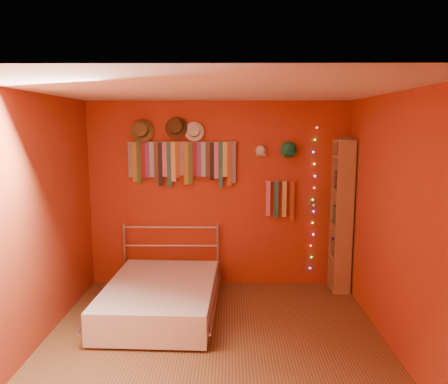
{
  "coord_description": "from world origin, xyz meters",
  "views": [
    {
      "loc": [
        0.16,
        -4.07,
        2.19
      ],
      "look_at": [
        0.09,
        0.9,
        1.42
      ],
      "focal_mm": 35.0,
      "sensor_mm": 36.0,
      "label": 1
    }
  ],
  "objects_px": {
    "tie_rack": "(182,161)",
    "bookshelf": "(345,215)",
    "reading_lamp": "(313,205)",
    "bed": "(161,297)"
  },
  "relations": [
    {
      "from": "tie_rack",
      "to": "reading_lamp",
      "type": "relative_size",
      "value": 4.57
    },
    {
      "from": "bookshelf",
      "to": "bed",
      "type": "bearing_deg",
      "value": -161.04
    },
    {
      "from": "bed",
      "to": "tie_rack",
      "type": "bearing_deg",
      "value": 82.1
    },
    {
      "from": "bookshelf",
      "to": "bed",
      "type": "distance_m",
      "value": 2.57
    },
    {
      "from": "tie_rack",
      "to": "bookshelf",
      "type": "bearing_deg",
      "value": -4.15
    },
    {
      "from": "reading_lamp",
      "to": "bookshelf",
      "type": "height_order",
      "value": "bookshelf"
    },
    {
      "from": "tie_rack",
      "to": "reading_lamp",
      "type": "xyz_separation_m",
      "value": [
        1.72,
        -0.18,
        -0.56
      ]
    },
    {
      "from": "reading_lamp",
      "to": "bed",
      "type": "relative_size",
      "value": 0.17
    },
    {
      "from": "reading_lamp",
      "to": "bookshelf",
      "type": "relative_size",
      "value": 0.16
    },
    {
      "from": "bookshelf",
      "to": "tie_rack",
      "type": "bearing_deg",
      "value": 175.85
    }
  ]
}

